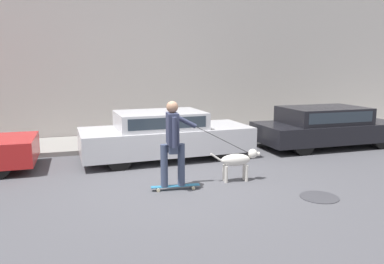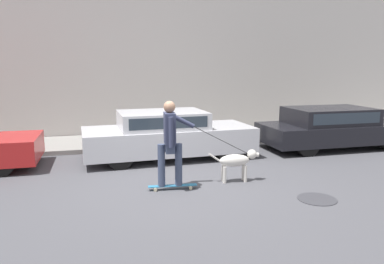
{
  "view_description": "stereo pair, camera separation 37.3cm",
  "coord_description": "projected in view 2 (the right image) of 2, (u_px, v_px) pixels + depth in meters",
  "views": [
    {
      "loc": [
        -1.85,
        -7.11,
        2.42
      ],
      "look_at": [
        0.66,
        0.87,
        0.95
      ],
      "focal_mm": 35.0,
      "sensor_mm": 36.0,
      "label": 1
    },
    {
      "loc": [
        -1.49,
        -7.22,
        2.42
      ],
      "look_at": [
        0.66,
        0.87,
        0.95
      ],
      "focal_mm": 35.0,
      "sensor_mm": 36.0,
      "label": 2
    }
  ],
  "objects": [
    {
      "name": "skateboarder",
      "position": [
        170.0,
        140.0,
        7.28
      ],
      "size": [
        2.25,
        0.59,
        1.77
      ],
      "rotation": [
        0.0,
        0.0,
        -0.1
      ],
      "color": "beige",
      "rests_on": "ground_plane"
    },
    {
      "name": "fire_hydrant",
      "position": [
        247.0,
        135.0,
        11.38
      ],
      "size": [
        0.18,
        0.18,
        0.66
      ],
      "color": "#4C5156",
      "rests_on": "ground_plane"
    },
    {
      "name": "dog",
      "position": [
        237.0,
        161.0,
        7.91
      ],
      "size": [
        1.09,
        0.31,
        0.68
      ],
      "rotation": [
        0.0,
        0.0,
        -0.07
      ],
      "color": "beige",
      "rests_on": "ground_plane"
    },
    {
      "name": "manhole_cover",
      "position": [
        317.0,
        199.0,
        6.9
      ],
      "size": [
        0.71,
        0.71,
        0.01
      ],
      "color": "#38383D",
      "rests_on": "ground_plane"
    },
    {
      "name": "ground_plane",
      "position": [
        172.0,
        186.0,
        7.67
      ],
      "size": [
        36.0,
        36.0,
        0.0
      ],
      "primitive_type": "plane",
      "color": "#47474C"
    },
    {
      "name": "sidewalk_curb",
      "position": [
        143.0,
        141.0,
        12.02
      ],
      "size": [
        30.0,
        2.34,
        0.13
      ],
      "color": "gray",
      "rests_on": "ground_plane"
    },
    {
      "name": "parked_car_2",
      "position": [
        332.0,
        128.0,
        11.21
      ],
      "size": [
        4.35,
        1.83,
        1.21
      ],
      "rotation": [
        0.0,
        0.0,
        -0.0
      ],
      "color": "black",
      "rests_on": "ground_plane"
    },
    {
      "name": "parked_car_1",
      "position": [
        167.0,
        135.0,
        9.93
      ],
      "size": [
        4.51,
        1.93,
        1.26
      ],
      "rotation": [
        0.0,
        0.0,
        0.04
      ],
      "color": "black",
      "rests_on": "ground_plane"
    },
    {
      "name": "back_wall",
      "position": [
        136.0,
        56.0,
        12.83
      ],
      "size": [
        32.0,
        0.3,
        5.57
      ],
      "color": "#B2ADA8",
      "rests_on": "ground_plane"
    }
  ]
}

